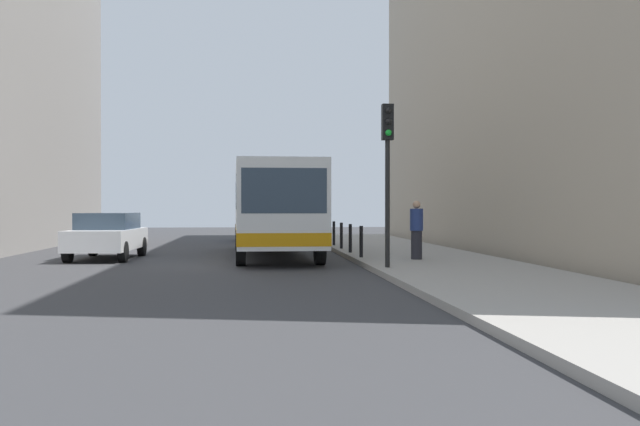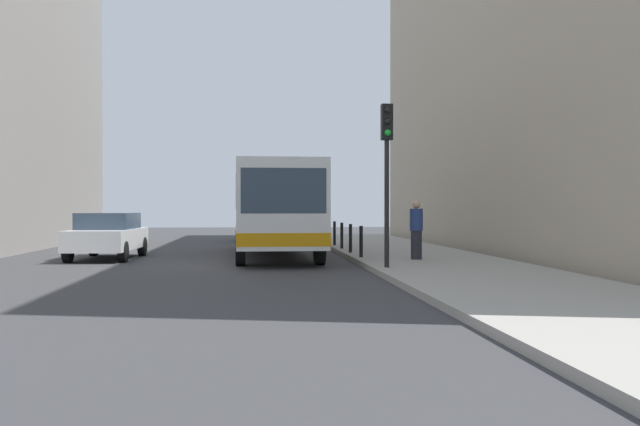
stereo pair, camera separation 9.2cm
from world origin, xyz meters
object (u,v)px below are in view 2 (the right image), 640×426
Objects in this scene: bollard_near at (361,242)px; bollard_mid at (350,238)px; bus at (273,205)px; car_behind_bus at (258,225)px; bollard_farthest at (334,233)px; car_beside_bus at (108,235)px; bollard_far at (342,236)px; traffic_light at (387,154)px; pedestrian_near_signal at (416,230)px.

bollard_near and bollard_mid have the same top height.
bus reaches higher than car_behind_bus.
bollard_farthest is (0.00, 7.12, 0.00)m from bollard_near.
car_beside_bus is 4.70× the size of bollard_near.
bus is at bearing -168.31° from car_beside_bus.
car_behind_bus reaches higher than bollard_far.
car_behind_bus is 7.94m from bollard_farthest.
traffic_light is at bearing 110.30° from bus.
traffic_light reaches higher than bollard_near.
bollard_far is at bearing 105.13° from car_behind_bus.
bus is 11.65× the size of bollard_farthest.
car_behind_bus is 4.70× the size of bollard_near.
traffic_light reaches higher than pedestrian_near_signal.
car_behind_bus is (-0.45, 11.39, -0.94)m from bus.
bollard_farthest is 8.21m from pedestrian_near_signal.
bollard_farthest is at bearing -123.51° from bus.
traffic_light reaches higher than car_beside_bus.
traffic_light is at bearing 146.01° from car_beside_bus.
bollard_farthest is (3.01, -7.34, -0.16)m from car_behind_bus.
bollard_near is 1.00× the size of bollard_mid.
bollard_mid is (0.00, 2.37, 0.00)m from bollard_near.
car_beside_bus is 1.00× the size of car_behind_bus.
bollard_near is at bearing -90.00° from bollard_far.
bus is at bearing -122.31° from bollard_farthest.
bus reaches higher than pedestrian_near_signal.
pedestrian_near_signal reaches higher than bollard_mid.
car_behind_bus is at bearing 103.99° from bollard_mid.
traffic_light is at bearing -89.05° from bollard_mid.
traffic_light is (8.00, -5.86, 2.22)m from car_beside_bus.
bollard_near is at bearing 128.56° from bus.
pedestrian_near_signal reaches higher than bollard_farthest.
car_behind_bus reaches higher than bollard_near.
traffic_light is at bearing -89.47° from bollard_farthest.
bus is 6.51× the size of pedestrian_near_signal.
car_behind_bus reaches higher than bollard_mid.
traffic_light reaches higher than car_behind_bus.
bollard_mid is 1.00× the size of bollard_farthest.
bollard_mid is 0.56× the size of pedestrian_near_signal.
pedestrian_near_signal is (9.37, -3.13, 0.21)m from car_beside_bus.
car_behind_bus is at bearing -169.41° from pedestrian_near_signal.
car_beside_bus is at bearing -178.63° from bollard_mid.
bollard_mid is 2.37m from bollard_far.
traffic_light is 6.50m from bollard_mid.
car_beside_bus is at bearing -162.03° from bollard_far.
bollard_far is at bearing -159.80° from car_beside_bus.
bollard_mid is (-0.10, 6.04, -2.38)m from traffic_light.
traffic_light is at bearing 97.65° from car_behind_bus.
car_behind_bus is at bearing 99.74° from traffic_light.
bollard_near is 2.37m from bollard_mid.
bollard_near is 1.00× the size of bollard_far.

